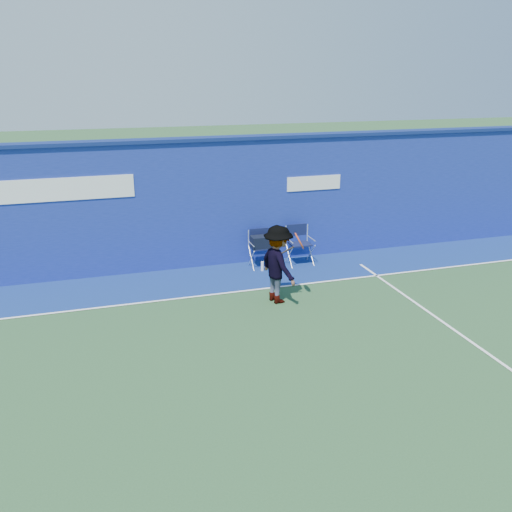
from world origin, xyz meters
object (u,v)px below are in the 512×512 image
object	(u,v)px
directors_chair_right	(300,252)
directors_chair_left	(262,252)
water_bottle	(262,266)
tennis_player	(278,264)

from	to	relation	value
directors_chair_right	directors_chair_left	bearing A→B (deg)	176.07
directors_chair_right	water_bottle	bearing A→B (deg)	-168.37
directors_chair_left	water_bottle	size ratio (longest dim) A/B	3.92
directors_chair_right	tennis_player	bearing A→B (deg)	-122.03
directors_chair_left	tennis_player	size ratio (longest dim) A/B	0.56
directors_chair_right	water_bottle	world-z (taller)	directors_chair_right
water_bottle	directors_chair_left	bearing A→B (deg)	74.26
directors_chair_left	directors_chair_right	world-z (taller)	directors_chair_right
water_bottle	tennis_player	bearing A→B (deg)	-97.32
directors_chair_left	water_bottle	bearing A→B (deg)	-105.74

